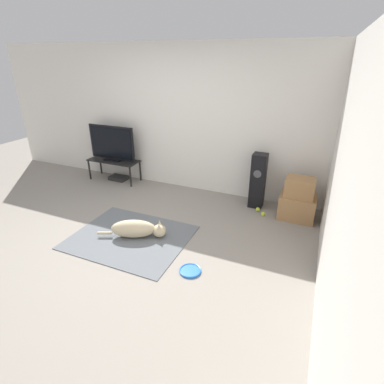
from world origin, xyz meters
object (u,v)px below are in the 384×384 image
at_px(dog, 137,229).
at_px(tv, 112,144).
at_px(cardboard_box_lower, 297,207).
at_px(floor_speaker, 258,181).
at_px(game_console, 119,178).
at_px(tv_stand, 114,162).
at_px(cardboard_box_upper, 300,187).
at_px(frisbee, 190,271).
at_px(tennis_ball_by_boxes, 258,209).
at_px(tennis_ball_near_speaker, 263,214).

bearing_deg(dog, tv, 133.95).
bearing_deg(cardboard_box_lower, floor_speaker, 166.33).
relative_size(floor_speaker, game_console, 2.56).
height_order(dog, tv_stand, tv_stand).
bearing_deg(cardboard_box_upper, game_console, 176.63).
relative_size(dog, frisbee, 3.41).
xyz_separation_m(cardboard_box_lower, game_console, (-3.50, 0.21, -0.15)).
bearing_deg(dog, tennis_ball_by_boxes, 46.11).
relative_size(dog, cardboard_box_upper, 2.09).
bearing_deg(tennis_ball_near_speaker, cardboard_box_upper, 17.63).
xyz_separation_m(frisbee, game_console, (-2.50, 2.05, 0.02)).
distance_m(cardboard_box_upper, floor_speaker, 0.68).
relative_size(floor_speaker, tv_stand, 0.87).
distance_m(cardboard_box_lower, tv, 3.61).
relative_size(dog, tennis_ball_near_speaker, 13.53).
xyz_separation_m(cardboard_box_lower, tv, (-3.56, 0.19, 0.57)).
bearing_deg(cardboard_box_upper, cardboard_box_lower, -56.01).
bearing_deg(cardboard_box_upper, tennis_ball_by_boxes, -177.35).
xyz_separation_m(tv, tennis_ball_near_speaker, (3.08, -0.34, -0.72)).
bearing_deg(tennis_ball_by_boxes, tennis_ball_near_speaker, -48.94).
bearing_deg(tennis_ball_by_boxes, frisbee, -102.80).
xyz_separation_m(floor_speaker, tennis_ball_by_boxes, (0.08, -0.18, -0.42)).
relative_size(frisbee, cardboard_box_upper, 0.61).
height_order(cardboard_box_upper, tv, tv).
height_order(tv_stand, tennis_ball_by_boxes, tv_stand).
xyz_separation_m(tv_stand, tennis_ball_by_boxes, (2.97, -0.21, -0.34)).
relative_size(frisbee, cardboard_box_lower, 0.49).
bearing_deg(floor_speaker, cardboard_box_upper, -13.23).
xyz_separation_m(cardboard_box_upper, game_console, (-3.50, 0.21, -0.48)).
bearing_deg(cardboard_box_upper, floor_speaker, 166.77).
xyz_separation_m(cardboard_box_upper, tv_stand, (-3.55, 0.18, -0.15)).
bearing_deg(game_console, cardboard_box_upper, -3.37).
xyz_separation_m(floor_speaker, tv, (-2.89, 0.03, 0.30)).
bearing_deg(tv_stand, frisbee, -38.37).
bearing_deg(frisbee, game_console, 140.70).
relative_size(floor_speaker, tennis_ball_by_boxes, 13.82).
xyz_separation_m(cardboard_box_lower, floor_speaker, (-0.66, 0.16, 0.27)).
bearing_deg(cardboard_box_lower, game_console, 176.53).
distance_m(dog, tv, 2.37).
distance_m(cardboard_box_lower, game_console, 3.51).
bearing_deg(game_console, floor_speaker, -1.02).
xyz_separation_m(dog, tennis_ball_by_boxes, (1.38, 1.44, -0.10)).
bearing_deg(cardboard_box_upper, tv_stand, 177.05).
distance_m(cardboard_box_upper, tv, 3.56).
height_order(cardboard_box_lower, game_console, cardboard_box_lower).
height_order(tennis_ball_by_boxes, tennis_ball_near_speaker, same).
relative_size(cardboard_box_upper, tennis_ball_by_boxes, 6.48).
bearing_deg(tennis_ball_near_speaker, tv_stand, 173.81).
relative_size(frisbee, tennis_ball_by_boxes, 3.97).
height_order(cardboard_box_lower, tv_stand, tv_stand).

